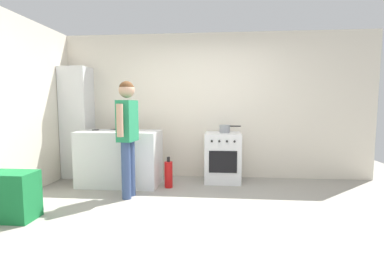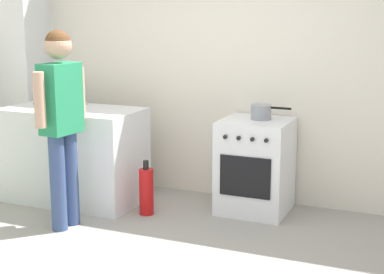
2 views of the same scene
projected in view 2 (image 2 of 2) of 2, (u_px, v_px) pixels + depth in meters
The scene contains 10 objects.
ground_plane at pixel (140, 272), 4.14m from camera, with size 8.00×8.00×0.00m, color gray.
back_wall at pixel (234, 65), 5.62m from camera, with size 6.00×0.10×2.60m, color silver.
counter_unit at pixel (74, 155), 5.64m from camera, with size 1.30×0.70×0.90m, color silver.
oven_left at pixel (255, 166), 5.33m from camera, with size 0.61×0.62×0.85m.
pot at pixel (261, 112), 5.26m from camera, with size 0.37×0.19×0.13m.
knife_utility at pixel (75, 104), 5.81m from camera, with size 0.25×0.09×0.01m.
knife_bread at pixel (50, 104), 5.80m from camera, with size 0.33×0.17×0.01m.
person at pixel (61, 112), 4.81m from camera, with size 0.24×0.57×1.66m.
fire_extinguisher at pixel (146, 191), 5.28m from camera, with size 0.13×0.13×0.50m.
larder_cabinet at pixel (23, 87), 6.32m from camera, with size 0.48×0.44×2.00m, color silver.
Camera 2 is at (1.84, -3.39, 1.80)m, focal length 55.00 mm.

